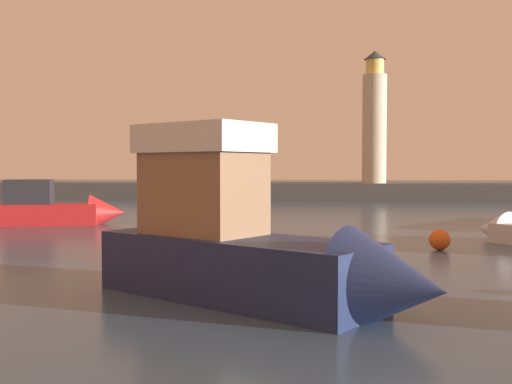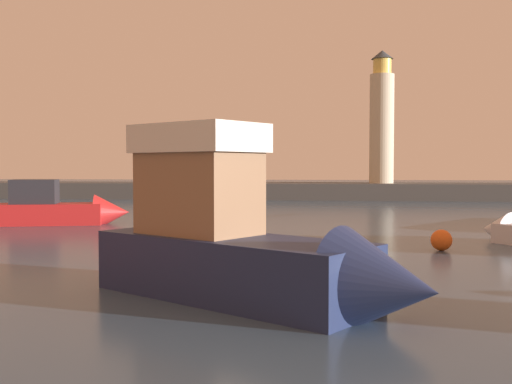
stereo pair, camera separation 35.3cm
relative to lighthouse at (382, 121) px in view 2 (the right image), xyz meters
name	(u,v)px [view 2 (the right image)]	position (x,y,z in m)	size (l,w,h in m)	color
ground_plane	(304,230)	(-6.18, -27.78, -7.19)	(220.00, 220.00, 0.00)	#384C60
breakwater	(313,191)	(-6.18, 0.00, -6.45)	(75.64, 6.57, 1.47)	#423F3D
lighthouse	(382,121)	(0.00, 0.00, 0.00)	(2.20, 2.20, 12.08)	beige
motorboat_3	(248,243)	(-6.88, -43.34, -5.87)	(8.07, 6.30, 4.25)	#1E284C
motorboat_5	(60,210)	(-18.77, -26.48, -6.43)	(7.62, 3.67, 2.66)	#B21E1E
mooring_buoy	(441,240)	(-1.09, -34.48, -6.81)	(0.75, 0.75, 0.75)	#EA5919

